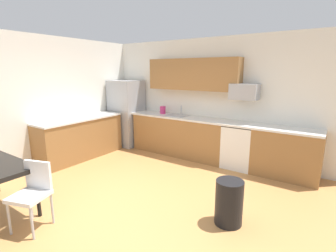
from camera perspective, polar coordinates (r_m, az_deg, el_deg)
ground_plane at (r=4.15m, az=-8.15°, el=-16.17°), size 12.00×12.00×0.00m
wall_back at (r=5.90m, az=9.14°, el=6.18°), size 5.80×0.10×2.70m
wall_left at (r=5.82m, az=-28.31°, el=4.78°), size 0.10×5.80×2.70m
cabinet_run_back at (r=6.02m, az=2.50°, el=-2.25°), size 2.36×0.60×0.90m
cabinet_run_back_right at (r=5.23m, az=25.30°, el=-5.76°), size 1.19×0.60×0.90m
cabinet_run_left at (r=6.10m, az=-19.27°, el=-2.76°), size 0.60×2.00×0.90m
countertop_back at (r=5.65m, az=7.46°, el=1.55°), size 4.80×0.64×0.04m
countertop_left at (r=6.00m, az=-19.58°, el=1.58°), size 0.64×2.00×0.04m
upper_cabinets_back at (r=5.80m, az=5.64°, el=11.63°), size 2.20×0.34×0.70m
refrigerator at (r=6.85m, az=-9.36°, el=2.94°), size 0.76×0.70×1.73m
oven_range at (r=5.42m, az=15.94°, el=-4.36°), size 0.60×0.60×0.91m
microwave at (r=5.31m, az=17.01°, el=7.48°), size 0.54×0.36×0.32m
sink_basin at (r=5.96m, az=2.10°, el=1.82°), size 0.48×0.40×0.14m
sink_faucet at (r=6.08m, az=3.02°, el=3.56°), size 0.02×0.02×0.24m
chair_near_table at (r=3.69m, az=-28.38°, el=-12.65°), size 0.51×0.51×0.85m
trash_bin at (r=3.50m, az=13.71°, el=-16.53°), size 0.36×0.36×0.60m
kettle at (r=6.22m, az=-1.19°, el=3.60°), size 0.14×0.14×0.20m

